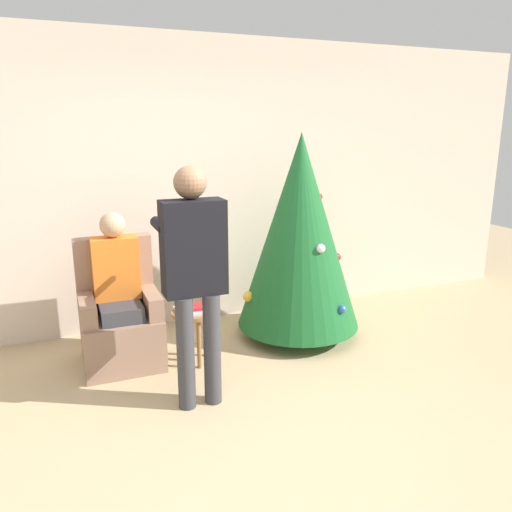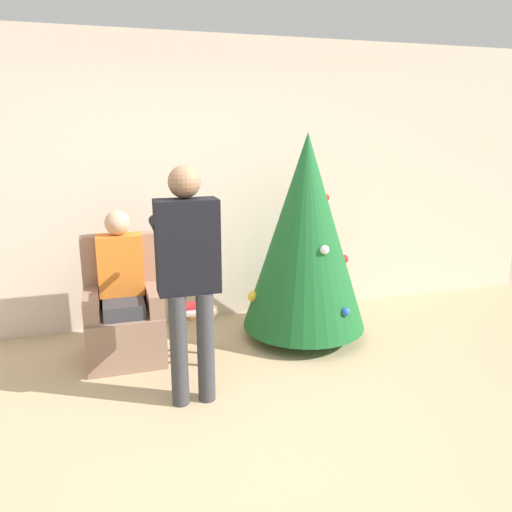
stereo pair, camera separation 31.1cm
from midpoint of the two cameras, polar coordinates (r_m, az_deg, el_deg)
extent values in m
plane|color=tan|center=(3.21, 2.04, -21.25)|extent=(14.00, 14.00, 0.00)
cube|color=beige|center=(4.80, -6.63, 8.10)|extent=(8.00, 0.06, 2.70)
cylinder|color=brown|center=(4.70, 7.32, -8.39)|extent=(0.10, 0.10, 0.11)
cone|color=#195B28|center=(4.43, 7.70, 2.65)|extent=(1.11, 1.11, 1.73)
sphere|color=#2856B2|center=(4.31, 12.27, -6.28)|extent=(0.08, 0.08, 0.08)
sphere|color=gold|center=(4.46, 1.65, -4.65)|extent=(0.10, 0.10, 0.10)
sphere|color=red|center=(4.47, 10.01, 6.58)|extent=(0.06, 0.06, 0.06)
sphere|color=red|center=(4.63, 11.92, -0.36)|extent=(0.08, 0.08, 0.08)
sphere|color=white|center=(4.19, 9.96, 0.69)|extent=(0.08, 0.08, 0.08)
cube|color=#93705B|center=(4.28, -12.68, -8.81)|extent=(0.61, 0.61, 0.41)
cube|color=#93705B|center=(4.34, -13.31, -1.43)|extent=(0.61, 0.14, 0.60)
cube|color=#93705B|center=(4.17, -16.30, -5.30)|extent=(0.12, 0.55, 0.18)
cube|color=#93705B|center=(4.20, -9.53, -4.77)|extent=(0.12, 0.55, 0.18)
cylinder|color=#38383D|center=(4.10, -13.85, -10.00)|extent=(0.11, 0.11, 0.41)
cylinder|color=#38383D|center=(4.11, -11.03, -9.77)|extent=(0.11, 0.11, 0.41)
cube|color=#38383D|center=(4.14, -12.82, -5.68)|extent=(0.32, 0.40, 0.12)
cube|color=orange|center=(4.19, -13.22, -1.00)|extent=(0.36, 0.20, 0.50)
sphere|color=tan|center=(4.11, -13.50, 3.70)|extent=(0.20, 0.20, 0.20)
cylinder|color=#38383D|center=(3.47, -6.24, -10.78)|extent=(0.12, 0.12, 0.80)
cylinder|color=#38383D|center=(3.51, -3.20, -10.44)|extent=(0.12, 0.12, 0.80)
cube|color=black|center=(3.31, -5.19, 1.07)|extent=(0.41, 0.20, 0.63)
sphere|color=#936B4C|center=(3.27, -5.49, 8.43)|extent=(0.22, 0.22, 0.22)
cylinder|color=black|center=(3.44, -8.78, 3.61)|extent=(0.08, 0.30, 0.08)
cylinder|color=black|center=(3.50, -3.06, 3.96)|extent=(0.08, 0.30, 0.08)
cube|color=white|center=(3.69, -3.78, 4.48)|extent=(0.04, 0.14, 0.04)
cylinder|color=olive|center=(4.10, -4.78, -6.30)|extent=(0.36, 0.36, 0.03)
cylinder|color=olive|center=(4.07, -4.33, -9.82)|extent=(0.04, 0.04, 0.41)
cylinder|color=olive|center=(4.26, -3.44, -8.64)|extent=(0.04, 0.04, 0.41)
cylinder|color=olive|center=(4.22, -6.39, -8.94)|extent=(0.04, 0.04, 0.41)
cube|color=silver|center=(4.09, -4.79, -5.97)|extent=(0.29, 0.25, 0.02)
cube|color=#B21E23|center=(4.08, -4.80, -5.69)|extent=(0.21, 0.14, 0.02)
camera|label=1|loc=(0.16, -87.68, 0.60)|focal=35.00mm
camera|label=2|loc=(0.16, 92.32, -0.60)|focal=35.00mm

